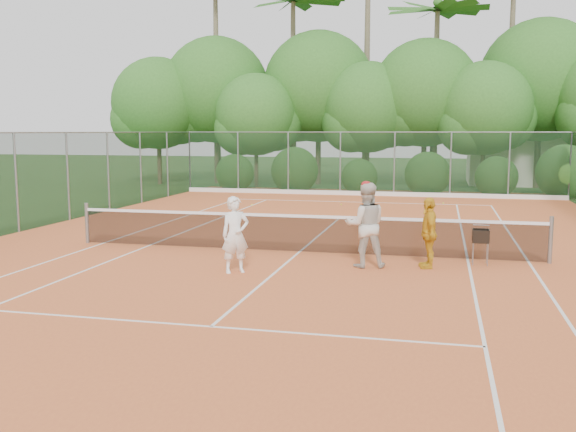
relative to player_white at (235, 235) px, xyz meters
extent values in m
plane|color=#224017|center=(0.84, 2.60, -0.85)|extent=(120.00, 120.00, 0.00)
cube|color=orange|center=(0.84, 2.60, -0.84)|extent=(18.00, 36.00, 0.02)
cube|color=beige|center=(9.84, 26.60, 0.65)|extent=(8.00, 5.00, 3.00)
cylinder|color=gray|center=(-5.10, 2.60, -0.28)|extent=(0.10, 0.10, 1.10)
cylinder|color=gray|center=(6.77, 2.60, -0.28)|extent=(0.10, 0.10, 1.10)
cube|color=black|center=(0.84, 2.60, -0.37)|extent=(11.87, 0.03, 0.86)
cube|color=white|center=(0.84, 2.60, 0.10)|extent=(11.87, 0.04, 0.07)
imported|color=white|center=(0.00, 0.00, 0.00)|extent=(0.72, 0.67, 1.66)
imported|color=beige|center=(2.66, 1.24, 0.13)|extent=(1.07, 0.92, 1.91)
ellipsoid|color=#AF1718|center=(2.66, 1.24, 1.04)|extent=(0.22, 0.22, 0.14)
imported|color=gold|center=(4.04, 1.47, -0.03)|extent=(0.55, 0.98, 1.59)
cylinder|color=gray|center=(5.03, 1.96, -0.57)|extent=(0.02, 0.02, 0.51)
cylinder|color=gray|center=(5.35, 2.28, -0.57)|extent=(0.02, 0.02, 0.51)
cube|color=black|center=(5.19, 2.12, -0.17)|extent=(0.35, 0.35, 0.30)
sphere|color=yellow|center=(-3.28, 12.22, -0.79)|extent=(0.07, 0.07, 0.07)
sphere|color=gold|center=(0.30, 13.14, -0.79)|extent=(0.07, 0.07, 0.07)
sphere|color=#C9D531|center=(4.41, 14.61, -0.79)|extent=(0.07, 0.07, 0.07)
cube|color=white|center=(0.84, 14.48, -0.82)|extent=(11.03, 0.06, 0.01)
cube|color=white|center=(-4.65, 2.60, -0.82)|extent=(0.06, 23.77, 0.01)
cube|color=white|center=(6.32, 2.60, -0.82)|extent=(0.06, 23.77, 0.01)
cube|color=white|center=(-3.27, 2.60, -0.82)|extent=(0.06, 23.77, 0.01)
cube|color=white|center=(4.95, 2.60, -0.82)|extent=(0.06, 23.77, 0.01)
cube|color=white|center=(0.84, 9.00, -0.82)|extent=(8.23, 0.06, 0.01)
cube|color=white|center=(0.84, -3.80, -0.82)|extent=(8.23, 0.06, 0.01)
cube|color=white|center=(0.84, 2.60, -0.82)|extent=(0.06, 12.80, 0.01)
cube|color=#19381E|center=(0.84, 17.60, 0.67)|extent=(18.00, 0.02, 3.00)
cylinder|color=gray|center=(-8.16, 17.60, 0.67)|extent=(0.07, 0.07, 3.00)
cylinder|color=gray|center=(9.84, 17.60, 0.67)|extent=(0.07, 0.07, 3.00)
cylinder|color=gray|center=(-8.16, 17.60, 0.67)|extent=(0.07, 0.07, 3.00)
cylinder|color=gray|center=(9.84, 17.60, 0.67)|extent=(0.07, 0.07, 3.00)
cylinder|color=brown|center=(-11.66, 21.60, 1.03)|extent=(0.26, 0.26, 3.75)
sphere|color=#2E6220|center=(-11.66, 21.60, 3.80)|extent=(5.25, 5.25, 5.25)
cylinder|color=brown|center=(-8.66, 23.10, 1.35)|extent=(0.30, 0.30, 4.40)
sphere|color=#2E6220|center=(-8.66, 23.10, 4.61)|extent=(6.16, 6.16, 6.16)
cylinder|color=brown|center=(-5.66, 21.10, 0.75)|extent=(0.22, 0.22, 3.20)
sphere|color=#2E6220|center=(-5.66, 21.10, 3.12)|extent=(4.48, 4.48, 4.48)
cylinder|color=brown|center=(-2.66, 23.60, 1.40)|extent=(0.31, 0.31, 4.50)
sphere|color=#2E6220|center=(-2.66, 23.60, 4.73)|extent=(6.30, 6.30, 6.30)
cylinder|color=brown|center=(0.34, 22.10, 0.90)|extent=(0.24, 0.24, 3.50)
sphere|color=#2E6220|center=(0.34, 22.10, 3.49)|extent=(4.90, 4.90, 4.90)
cylinder|color=brown|center=(3.34, 22.60, 1.20)|extent=(0.28, 0.28, 4.10)
sphere|color=#2E6220|center=(3.34, 22.60, 4.24)|extent=(5.74, 5.74, 5.74)
cylinder|color=brown|center=(6.34, 21.40, 0.85)|extent=(0.23, 0.23, 3.40)
sphere|color=#2E6220|center=(6.34, 21.40, 3.37)|extent=(4.76, 4.76, 4.76)
cylinder|color=brown|center=(9.34, 24.10, 1.48)|extent=(0.32, 0.32, 4.65)
sphere|color=#2E6220|center=(9.34, 24.10, 4.92)|extent=(6.51, 6.51, 6.51)
cone|color=brown|center=(-9.16, 24.60, 5.65)|extent=(0.44, 0.44, 13.00)
cone|color=brown|center=(-4.16, 23.60, 4.65)|extent=(0.44, 0.44, 11.00)
cone|color=brown|center=(-0.16, 25.60, 6.65)|extent=(0.44, 0.44, 15.00)
cone|color=brown|center=(3.84, 23.10, 4.15)|extent=(0.44, 0.44, 10.00)
sphere|color=#2E6220|center=(3.84, 23.10, 9.00)|extent=(0.50, 0.50, 0.50)
cone|color=brown|center=(7.84, 25.10, 5.15)|extent=(0.44, 0.44, 12.00)
camera|label=1|loc=(4.26, -12.96, 2.20)|focal=40.00mm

